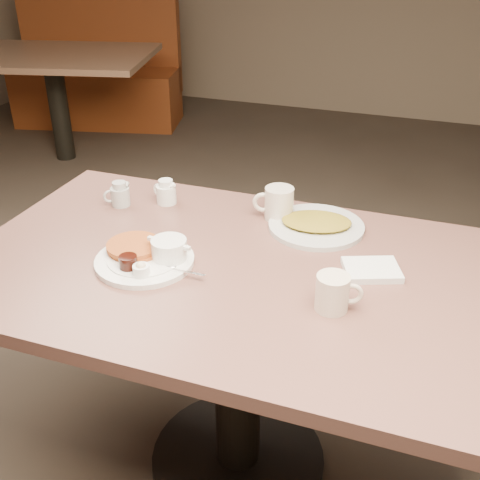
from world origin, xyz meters
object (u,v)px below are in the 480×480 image
(creamer_left, at_px, (120,195))
(booth_back_left, at_px, (95,75))
(diner_table, at_px, (238,318))
(hash_plate, at_px, (316,225))
(coffee_mug_near, at_px, (334,292))
(main_plate, at_px, (148,255))
(creamer_right, at_px, (166,192))
(coffee_mug_far, at_px, (278,203))

(creamer_left, xyz_separation_m, booth_back_left, (-1.83, 2.72, -0.38))
(diner_table, bearing_deg, hash_plate, 62.13)
(diner_table, relative_size, creamer_left, 17.78)
(diner_table, height_order, coffee_mug_near, coffee_mug_near)
(creamer_left, distance_m, hash_plate, 0.64)
(main_plate, xyz_separation_m, creamer_right, (-0.12, 0.36, 0.01))
(diner_table, relative_size, creamer_right, 16.07)
(coffee_mug_near, xyz_separation_m, creamer_left, (-0.76, 0.33, -0.01))
(main_plate, relative_size, creamer_right, 3.63)
(creamer_left, bearing_deg, hash_plate, 4.73)
(diner_table, distance_m, hash_plate, 0.37)
(creamer_left, xyz_separation_m, creamer_right, (0.13, 0.07, -0.00))
(main_plate, relative_size, hash_plate, 1.00)
(main_plate, xyz_separation_m, hash_plate, (0.38, 0.34, -0.01))
(coffee_mug_far, bearing_deg, booth_back_left, 131.51)
(coffee_mug_far, distance_m, creamer_right, 0.37)
(creamer_left, relative_size, hash_plate, 0.25)
(coffee_mug_far, bearing_deg, main_plate, -124.34)
(coffee_mug_near, height_order, creamer_left, coffee_mug_near)
(hash_plate, bearing_deg, main_plate, -138.24)
(coffee_mug_near, bearing_deg, main_plate, 175.13)
(diner_table, bearing_deg, coffee_mug_near, -20.66)
(main_plate, xyz_separation_m, coffee_mug_far, (0.25, 0.37, 0.03))
(main_plate, height_order, booth_back_left, booth_back_left)
(coffee_mug_near, relative_size, coffee_mug_far, 0.89)
(hash_plate, height_order, booth_back_left, booth_back_left)
(coffee_mug_near, relative_size, creamer_left, 1.43)
(diner_table, height_order, main_plate, main_plate)
(main_plate, bearing_deg, hash_plate, 41.76)
(hash_plate, bearing_deg, coffee_mug_far, 166.93)
(creamer_right, bearing_deg, coffee_mug_near, -32.39)
(coffee_mug_far, bearing_deg, creamer_left, -170.72)
(main_plate, bearing_deg, diner_table, 14.57)
(creamer_right, distance_m, booth_back_left, 3.33)
(diner_table, relative_size, coffee_mug_far, 11.15)
(coffee_mug_near, bearing_deg, creamer_left, 156.33)
(diner_table, xyz_separation_m, booth_back_left, (-2.32, 2.95, -0.17))
(main_plate, bearing_deg, booth_back_left, 124.65)
(creamer_right, bearing_deg, hash_plate, -1.55)
(coffee_mug_near, height_order, hash_plate, coffee_mug_near)
(main_plate, bearing_deg, coffee_mug_far, 55.66)
(hash_plate, distance_m, booth_back_left, 3.65)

